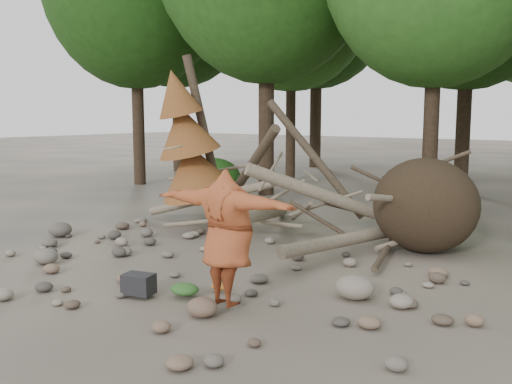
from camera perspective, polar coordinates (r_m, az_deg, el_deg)
The scene contains 13 objects.
ground at distance 10.16m, azimuth -6.34°, elevation -8.66°, with size 120.00×120.00×0.00m, color #514C44.
deadfall_pile at distance 12.47m, azimuth 13.93°, elevation -1.29°, with size 8.55×5.24×3.30m.
dead_conifer at distance 14.36m, azimuth -6.73°, elevation 4.71°, with size 2.06×2.16×4.35m.
bush_left at distance 18.91m, azimuth -4.19°, elevation 1.25°, with size 1.80×1.80×1.44m, color #1F4C14.
bush_mid at distance 16.25m, azimuth 14.57°, elevation -0.63°, with size 1.40×1.40×1.12m, color #2A601C.
frisbee_thrower at distance 8.31m, azimuth -2.91°, elevation -4.60°, with size 2.47×0.78×2.35m.
backpack at distance 9.29m, azimuth -11.65°, elevation -9.34°, with size 0.48×0.32×0.32m, color black.
cloth_green at distance 9.17m, azimuth -7.14°, elevation -9.91°, with size 0.48×0.40×0.18m, color #306227.
cloth_orange at distance 9.38m, azimuth -3.73°, elevation -9.72°, with size 0.27×0.22×0.10m, color #B0641E.
boulder_front_left at distance 11.77m, azimuth -20.26°, elevation -6.07°, with size 0.49×0.44×0.30m, color slate.
boulder_front_right at distance 8.32m, azimuth -5.40°, elevation -11.40°, with size 0.46×0.41×0.28m, color brown.
boulder_mid_right at distance 9.15m, azimuth 9.85°, elevation -9.37°, with size 0.63×0.56×0.38m, color gray.
boulder_mid_left at distance 14.23m, azimuth -19.02°, elevation -3.55°, with size 0.59×0.53×0.35m, color #5C544D.
Camera 1 is at (6.54, -7.22, 2.87)m, focal length 40.00 mm.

